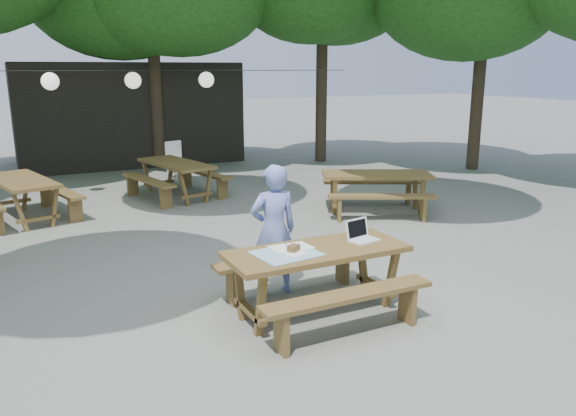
# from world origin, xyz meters

# --- Properties ---
(ground) EXTENTS (80.00, 80.00, 0.00)m
(ground) POSITION_xyz_m (0.00, 0.00, 0.00)
(ground) COLOR slate
(ground) RESTS_ON ground
(pavilion) EXTENTS (6.00, 3.00, 2.80)m
(pavilion) POSITION_xyz_m (0.50, 10.50, 1.40)
(pavilion) COLOR black
(pavilion) RESTS_ON ground
(main_picnic_table) EXTENTS (2.00, 1.58, 0.75)m
(main_picnic_table) POSITION_xyz_m (0.19, -1.11, 0.39)
(main_picnic_table) COLOR brown
(main_picnic_table) RESTS_ON ground
(picnic_table_ne) EXTENTS (2.41, 2.27, 0.75)m
(picnic_table_ne) POSITION_xyz_m (3.42, 2.31, 0.39)
(picnic_table_ne) COLOR brown
(picnic_table_ne) RESTS_ON ground
(picnic_table_far_w) EXTENTS (1.99, 2.22, 0.75)m
(picnic_table_far_w) POSITION_xyz_m (-2.55, 4.69, 0.39)
(picnic_table_far_w) COLOR brown
(picnic_table_far_w) RESTS_ON ground
(picnic_table_far_e) EXTENTS (1.96, 2.20, 0.75)m
(picnic_table_far_e) POSITION_xyz_m (0.41, 5.23, 0.39)
(picnic_table_far_e) COLOR brown
(picnic_table_far_e) RESTS_ON ground
(woman) EXTENTS (0.61, 0.43, 1.58)m
(woman) POSITION_xyz_m (0.01, -0.38, 0.79)
(woman) COLOR #7888DA
(woman) RESTS_ON ground
(plastic_chair) EXTENTS (0.55, 0.55, 0.90)m
(plastic_chair) POSITION_xyz_m (1.03, 7.28, 0.26)
(plastic_chair) COLOR silver
(plastic_chair) RESTS_ON ground
(laptop) EXTENTS (0.37, 0.32, 0.24)m
(laptop) POSITION_xyz_m (0.79, -1.06, 0.81)
(laptop) COLOR white
(laptop) RESTS_ON main_picnic_table
(tabletop_clutter) EXTENTS (0.72, 0.62, 0.08)m
(tabletop_clutter) POSITION_xyz_m (-0.16, -1.10, 0.76)
(tabletop_clutter) COLOR #378FBE
(tabletop_clutter) RESTS_ON main_picnic_table
(paper_lanterns) EXTENTS (9.00, 0.34, 0.38)m
(paper_lanterns) POSITION_xyz_m (-0.19, 6.00, 2.40)
(paper_lanterns) COLOR black
(paper_lanterns) RESTS_ON ground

